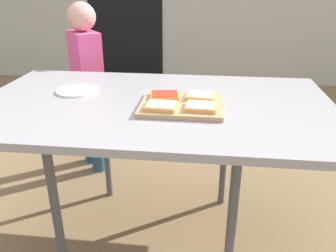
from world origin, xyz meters
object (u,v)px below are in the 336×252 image
pizza_slice_near_left (161,106)px  plate_white_left (77,91)px  cutting_board (182,105)px  pizza_slice_far_left (165,95)px  dining_table (154,111)px  child_left (87,79)px  pizza_slice_near_right (201,107)px  pizza_slice_far_right (201,96)px

pizza_slice_near_left → plate_white_left: (-0.42, 0.22, -0.02)m
cutting_board → pizza_slice_far_left: size_ratio=2.51×
cutting_board → pizza_slice_far_left: (-0.08, 0.06, 0.02)m
pizza_slice_far_left → dining_table: bearing=-177.6°
child_left → pizza_slice_near_right: bearing=-46.9°
pizza_slice_far_left → plate_white_left: pizza_slice_far_left is taller
child_left → plate_white_left: bearing=-74.5°
pizza_slice_far_right → child_left: child_left is taller
pizza_slice_far_left → plate_white_left: size_ratio=0.70×
pizza_slice_far_right → pizza_slice_near_right: bearing=-87.8°
pizza_slice_near_right → plate_white_left: bearing=160.0°
plate_white_left → pizza_slice_near_right: bearing=-20.0°
cutting_board → pizza_slice_near_right: 0.10m
pizza_slice_far_left → cutting_board: bearing=-36.6°
cutting_board → pizza_slice_far_left: 0.10m
dining_table → child_left: child_left is taller
pizza_slice_near_left → plate_white_left: size_ratio=0.66×
dining_table → pizza_slice_near_left: (0.05, -0.13, 0.07)m
pizza_slice_far_right → dining_table: bearing=-177.3°
pizza_slice_far_right → child_left: 0.99m
pizza_slice_near_right → pizza_slice_far_left: bearing=142.5°
dining_table → pizza_slice_near_right: bearing=-29.9°
cutting_board → plate_white_left: size_ratio=1.76×
pizza_slice_near_right → pizza_slice_far_right: bearing=92.2°
cutting_board → pizza_slice_near_left: size_ratio=2.66×
pizza_slice_far_right → pizza_slice_far_left: (-0.15, -0.01, 0.00)m
pizza_slice_far_right → plate_white_left: size_ratio=0.70×
dining_table → pizza_slice_far_right: bearing=2.7°
dining_table → pizza_slice_far_left: bearing=2.4°
cutting_board → pizza_slice_far_right: bearing=40.4°
plate_white_left → child_left: bearing=105.5°
cutting_board → pizza_slice_near_left: pizza_slice_near_left is taller
cutting_board → child_left: child_left is taller
pizza_slice_far_left → child_left: 0.89m
pizza_slice_near_right → cutting_board: bearing=141.7°
child_left → pizza_slice_near_left: bearing=-53.8°
pizza_slice_near_left → child_left: size_ratio=0.11×
pizza_slice_near_left → plate_white_left: bearing=152.5°
pizza_slice_near_left → plate_white_left: 0.48m
plate_white_left → dining_table: bearing=-13.9°
pizza_slice_far_left → plate_white_left: (-0.42, 0.09, -0.02)m
pizza_slice_far_right → pizza_slice_far_left: 0.15m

